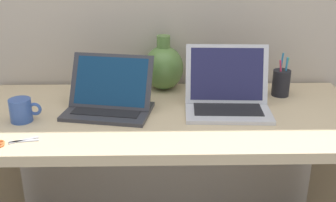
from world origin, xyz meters
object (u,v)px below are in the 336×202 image
at_px(laptop_right, 227,93).
at_px(coffee_mug, 21,110).
at_px(green_vase, 164,67).
at_px(pen_cup, 281,82).
at_px(scissors, 8,143).
at_px(laptop_left, 110,97).

xyz_separation_m(laptop_right, coffee_mug, (-0.80, -0.11, -0.02)).
relative_size(green_vase, pen_cup, 1.32).
xyz_separation_m(pen_cup, scissors, (-1.05, -0.44, -0.06)).
bearing_deg(scissors, laptop_right, 20.68).
bearing_deg(laptop_left, pen_cup, 12.13).
height_order(laptop_right, scissors, laptop_right).
xyz_separation_m(laptop_left, scissors, (-0.32, -0.29, -0.05)).
distance_m(laptop_left, pen_cup, 0.75).
bearing_deg(green_vase, coffee_mug, -146.91).
distance_m(laptop_right, green_vase, 0.35).
bearing_deg(laptop_right, laptop_left, -178.28).
height_order(coffee_mug, scissors, coffee_mug).
relative_size(laptop_right, coffee_mug, 2.88).
height_order(laptop_right, coffee_mug, laptop_right).
relative_size(green_vase, coffee_mug, 2.06).
xyz_separation_m(laptop_left, green_vase, (0.22, 0.26, 0.05)).
relative_size(laptop_right, green_vase, 1.40).
height_order(laptop_right, pen_cup, laptop_right).
xyz_separation_m(laptop_right, scissors, (-0.79, -0.30, -0.06)).
xyz_separation_m(coffee_mug, pen_cup, (1.06, 0.26, 0.02)).
bearing_deg(green_vase, laptop_left, -130.65).
distance_m(laptop_left, green_vase, 0.34).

